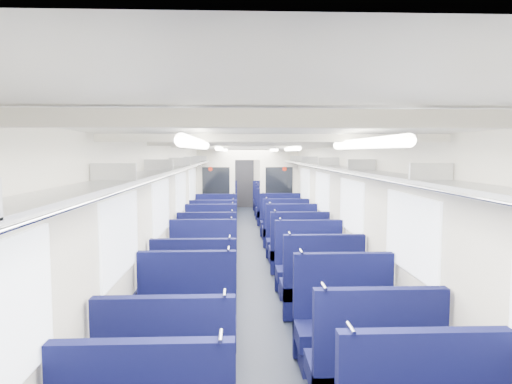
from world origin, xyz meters
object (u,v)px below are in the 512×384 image
at_px(seat_26, 223,202).
at_px(seat_8, 195,297).
at_px(seat_17, 285,232).
at_px(seat_9, 321,291).
at_px(seat_5, 373,376).
at_px(seat_12, 208,254).
at_px(seat_23, 272,210).
at_px(seat_20, 219,215).
at_px(seat_21, 274,214).
at_px(seat_14, 211,243).
at_px(bulkhead, 248,187).
at_px(seat_22, 221,210).
at_px(seat_24, 222,205).
at_px(seat_15, 292,243).
at_px(seat_19, 281,224).
at_px(seat_7, 346,331).
at_px(seat_18, 216,225).
at_px(seat_25, 269,205).
at_px(seat_13, 299,253).
at_px(seat_11, 310,272).
at_px(seat_10, 203,270).
at_px(seat_16, 214,234).
at_px(seat_27, 267,202).
at_px(end_door, 244,182).
at_px(seat_6, 186,327).

bearing_deg(seat_26, seat_8, -90.00).
distance_m(seat_17, seat_26, 6.85).
bearing_deg(seat_17, seat_9, -90.00).
xyz_separation_m(seat_5, seat_9, (0.00, 2.35, 0.00)).
distance_m(seat_12, seat_23, 6.65).
bearing_deg(seat_20, seat_21, 5.65).
relative_size(seat_8, seat_14, 1.00).
distance_m(bulkhead, seat_14, 3.70).
bearing_deg(seat_14, seat_22, 90.00).
distance_m(seat_21, seat_24, 2.84).
xyz_separation_m(seat_15, seat_19, (0.00, 2.47, 0.00)).
distance_m(seat_14, seat_17, 2.12).
bearing_deg(seat_7, seat_24, 98.25).
bearing_deg(seat_19, seat_18, -175.59).
bearing_deg(seat_18, seat_7, -76.63).
relative_size(seat_25, seat_26, 1.00).
distance_m(seat_12, seat_13, 1.66).
relative_size(bulkhead, seat_11, 2.37).
xyz_separation_m(seat_8, seat_26, (0.00, 11.47, 0.00)).
xyz_separation_m(seat_11, seat_23, (0.00, 7.74, 0.00)).
xyz_separation_m(seat_10, seat_26, (0.00, 10.12, 0.00)).
bearing_deg(seat_9, seat_8, -172.38).
bearing_deg(bulkhead, seat_15, -76.77).
xyz_separation_m(seat_19, seat_21, (0.00, 2.03, 0.00)).
height_order(seat_16, seat_18, same).
distance_m(seat_8, seat_24, 10.29).
relative_size(seat_12, seat_14, 1.00).
bearing_deg(seat_19, seat_24, 110.94).
bearing_deg(seat_9, seat_7, -90.00).
relative_size(seat_22, seat_27, 1.00).
relative_size(seat_19, seat_27, 1.00).
relative_size(end_door, seat_27, 1.70).
xyz_separation_m(seat_5, seat_16, (-1.66, 6.74, 0.00)).
distance_m(seat_6, seat_25, 11.33).
distance_m(seat_15, seat_23, 5.47).
bearing_deg(seat_24, seat_20, -90.00).
bearing_deg(seat_6, seat_5, -34.20).
bearing_deg(seat_24, seat_23, -39.03).
distance_m(seat_23, seat_25, 1.26).
height_order(seat_10, seat_13, same).
relative_size(seat_11, seat_19, 1.00).
xyz_separation_m(seat_8, seat_12, (0.00, 2.51, 0.00)).
xyz_separation_m(end_door, seat_5, (0.83, -14.85, -0.64)).
xyz_separation_m(seat_15, seat_22, (-1.66, 5.54, 0.00)).
height_order(bulkhead, seat_13, bulkhead).
distance_m(seat_8, seat_9, 1.67).
distance_m(seat_9, seat_15, 3.26).
xyz_separation_m(seat_21, seat_26, (-1.66, 3.48, 0.00)).
distance_m(seat_11, seat_14, 2.84).
bearing_deg(seat_26, seat_25, -37.12).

